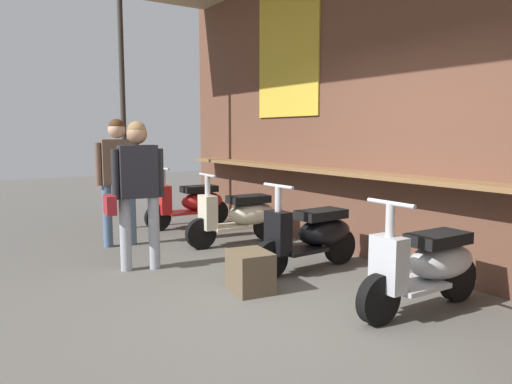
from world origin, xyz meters
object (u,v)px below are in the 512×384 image
at_px(merchandise_crate, 250,271).
at_px(scooter_red, 193,203).
at_px(scooter_cream, 241,215).
at_px(scooter_silver, 428,265).
at_px(scooter_black, 313,234).
at_px(shopper_browsing, 118,168).
at_px(shopper_with_handbag, 137,181).

bearing_deg(merchandise_crate, scooter_red, 162.84).
bearing_deg(scooter_cream, scooter_silver, 93.83).
bearing_deg(scooter_black, shopper_browsing, -60.33).
distance_m(scooter_silver, shopper_with_handbag, 3.04).
bearing_deg(shopper_with_handbag, shopper_browsing, 178.32).
relative_size(scooter_red, scooter_cream, 1.00).
height_order(scooter_cream, merchandise_crate, scooter_cream).
height_order(shopper_with_handbag, merchandise_crate, shopper_with_handbag).
bearing_deg(scooter_red, merchandise_crate, 74.66).
bearing_deg(merchandise_crate, shopper_browsing, -170.84).
height_order(scooter_red, scooter_black, same).
relative_size(scooter_silver, shopper_browsing, 0.84).
bearing_deg(shopper_with_handbag, scooter_silver, 39.56).
height_order(scooter_silver, merchandise_crate, scooter_silver).
height_order(scooter_black, shopper_browsing, shopper_browsing).
relative_size(scooter_silver, merchandise_crate, 3.27).
xyz_separation_m(scooter_cream, shopper_browsing, (-0.80, -1.38, 0.64)).
bearing_deg(scooter_red, shopper_with_handbag, 51.54).
relative_size(scooter_red, shopper_browsing, 0.84).
bearing_deg(scooter_black, scooter_cream, -91.58).
bearing_deg(scooter_red, shopper_browsing, 26.57).
distance_m(scooter_cream, scooter_black, 1.48).
bearing_deg(scooter_black, scooter_red, -91.58).
bearing_deg(merchandise_crate, scooter_black, 104.07).
relative_size(shopper_with_handbag, shopper_browsing, 0.97).
bearing_deg(scooter_cream, shopper_browsing, -26.23).
height_order(scooter_cream, scooter_silver, same).
relative_size(scooter_cream, shopper_with_handbag, 0.87).
xyz_separation_m(scooter_cream, scooter_black, (1.48, 0.00, 0.00)).
distance_m(scooter_red, shopper_browsing, 1.65).
bearing_deg(scooter_cream, shopper_with_handbag, 19.01).
height_order(scooter_silver, shopper_browsing, shopper_browsing).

